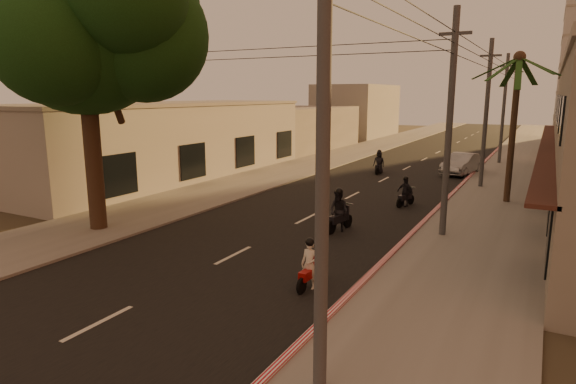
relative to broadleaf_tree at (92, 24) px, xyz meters
name	(u,v)px	position (x,y,z in m)	size (l,w,h in m)	color
ground	(198,273)	(6.61, -2.14, -8.48)	(160.00, 160.00, 0.00)	#383023
road	(384,180)	(6.61, 17.86, -8.47)	(10.00, 140.00, 0.02)	black
sidewalk_right	(503,189)	(14.11, 17.86, -8.42)	(5.00, 140.00, 0.12)	slate
sidewalk_left	(288,171)	(-0.89, 17.86, -8.42)	(5.00, 140.00, 0.12)	slate
curb_stripe	(447,200)	(11.71, 12.86, -8.38)	(0.20, 60.00, 0.20)	#AE1222
left_building	(166,140)	(-7.37, 11.86, -5.88)	(8.20, 24.20, 5.20)	gray
broadleaf_tree	(92,24)	(0.00, 0.00, 0.00)	(9.60, 8.70, 12.10)	black
palm_tree	(519,66)	(14.61, 13.86, -1.33)	(5.00, 5.00, 8.20)	black
utility_poles	(489,81)	(12.81, 17.86, -1.94)	(1.20, 48.26, 9.00)	#38383A
filler_left_near	(297,128)	(-7.39, 31.86, -6.28)	(8.00, 14.00, 4.40)	gray
filler_left_far	(357,111)	(-7.39, 49.86, -4.98)	(8.00, 14.00, 7.00)	gray
scooter_red	(310,266)	(10.35, -1.49, -7.78)	(0.61, 1.62, 1.59)	black
scooter_mid_a	(339,212)	(8.76, 4.59, -7.61)	(1.11, 1.92, 1.90)	black
scooter_mid_b	(405,193)	(9.99, 10.61, -7.74)	(1.09, 1.61, 1.61)	black
scooter_far_a	(379,163)	(5.51, 20.10, -7.67)	(0.92, 1.82, 1.79)	black
parked_car	(462,164)	(10.89, 22.80, -7.71)	(2.48, 4.88, 1.53)	#929499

